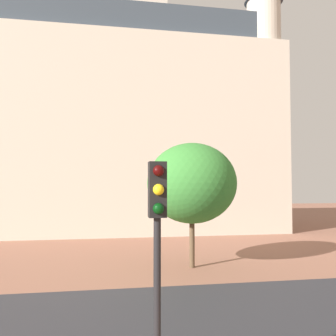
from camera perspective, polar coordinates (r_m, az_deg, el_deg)
name	(u,v)px	position (r m, az deg, el deg)	size (l,w,h in m)	color
ground_plane	(164,298)	(13.24, -0.64, -19.45)	(120.00, 120.00, 0.00)	#93604C
street_asphalt_strip	(176,320)	(11.28, 1.27, -22.45)	(120.00, 7.02, 0.00)	#2D2D33
landmark_building	(110,119)	(34.04, -8.97, 7.49)	(29.16, 13.33, 34.76)	beige
traffic_light_pole	(157,239)	(6.02, -1.65, -10.93)	(0.28, 0.34, 4.20)	black
tree_curb_far	(192,183)	(17.38, 3.70, -2.35)	(4.20, 4.20, 5.82)	brown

